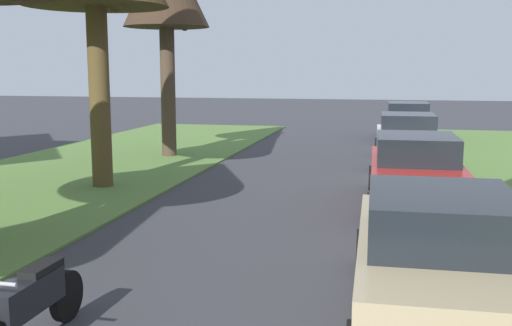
# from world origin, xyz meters

# --- Properties ---
(parked_sedan_tan) EXTENTS (2.04, 4.44, 1.57)m
(parked_sedan_tan) POSITION_xyz_m (2.21, 6.86, 0.72)
(parked_sedan_tan) COLOR tan
(parked_sedan_tan) RESTS_ON ground
(parked_sedan_red) EXTENTS (2.04, 4.44, 1.57)m
(parked_sedan_red) POSITION_xyz_m (2.17, 12.88, 0.72)
(parked_sedan_red) COLOR red
(parked_sedan_red) RESTS_ON ground
(parked_sedan_white) EXTENTS (2.04, 4.44, 1.57)m
(parked_sedan_white) POSITION_xyz_m (2.15, 19.09, 0.72)
(parked_sedan_white) COLOR white
(parked_sedan_white) RESTS_ON ground
(parked_sedan_navy) EXTENTS (2.04, 4.44, 1.57)m
(parked_sedan_navy) POSITION_xyz_m (2.34, 25.76, 0.72)
(parked_sedan_navy) COLOR navy
(parked_sedan_navy) RESTS_ON ground
(parked_motorcycle) EXTENTS (0.60, 2.05, 0.97)m
(parked_motorcycle) POSITION_xyz_m (-2.02, 5.22, 0.48)
(parked_motorcycle) COLOR black
(parked_motorcycle) RESTS_ON ground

